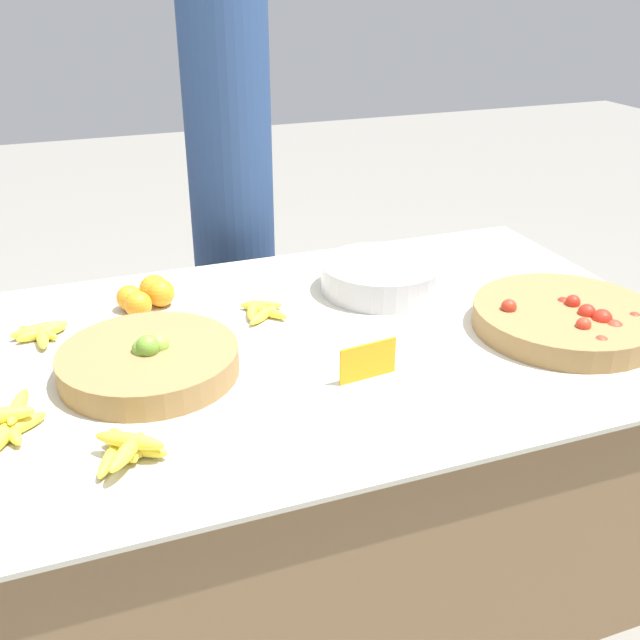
# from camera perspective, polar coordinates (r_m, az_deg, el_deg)

# --- Properties ---
(ground_plane) EXTENTS (12.00, 12.00, 0.00)m
(ground_plane) POSITION_cam_1_polar(r_m,az_deg,el_deg) (2.32, 0.00, -16.79)
(ground_plane) COLOR gray
(market_table) EXTENTS (1.88, 1.19, 0.69)m
(market_table) POSITION_cam_1_polar(r_m,az_deg,el_deg) (2.10, 0.00, -9.79)
(market_table) COLOR olive
(market_table) RESTS_ON ground_plane
(lime_bowl) EXTENTS (0.42, 0.42, 0.11)m
(lime_bowl) POSITION_cam_1_polar(r_m,az_deg,el_deg) (1.78, -12.93, -3.07)
(lime_bowl) COLOR olive
(lime_bowl) RESTS_ON market_table
(tomato_basket) EXTENTS (0.48, 0.48, 0.09)m
(tomato_basket) POSITION_cam_1_polar(r_m,az_deg,el_deg) (2.05, 18.26, 0.11)
(tomato_basket) COLOR olive
(tomato_basket) RESTS_ON market_table
(orange_pile) EXTENTS (0.16, 0.16, 0.08)m
(orange_pile) POSITION_cam_1_polar(r_m,az_deg,el_deg) (2.12, -13.01, 1.85)
(orange_pile) COLOR orange
(orange_pile) RESTS_ON market_table
(metal_bowl) EXTENTS (0.35, 0.35, 0.09)m
(metal_bowl) POSITION_cam_1_polar(r_m,az_deg,el_deg) (2.19, 4.67, 3.33)
(metal_bowl) COLOR #B7B7BF
(metal_bowl) RESTS_ON market_table
(price_sign) EXTENTS (0.15, 0.02, 0.09)m
(price_sign) POSITION_cam_1_polar(r_m,az_deg,el_deg) (1.72, 3.67, -3.14)
(price_sign) COLOR orange
(price_sign) RESTS_ON market_table
(banana_bunch_middle_left) EXTENTS (0.13, 0.15, 0.03)m
(banana_bunch_middle_left) POSITION_cam_1_polar(r_m,az_deg,el_deg) (2.04, -4.55, 0.75)
(banana_bunch_middle_left) COLOR yellow
(banana_bunch_middle_left) RESTS_ON market_table
(banana_bunch_front_center) EXTENTS (0.15, 0.15, 0.03)m
(banana_bunch_front_center) POSITION_cam_1_polar(r_m,az_deg,el_deg) (2.04, -20.53, -0.91)
(banana_bunch_front_center) COLOR yellow
(banana_bunch_front_center) RESTS_ON market_table
(banana_bunch_front_left) EXTENTS (0.15, 0.18, 0.06)m
(banana_bunch_front_left) POSITION_cam_1_polar(r_m,az_deg,el_deg) (1.51, -14.54, -9.43)
(banana_bunch_front_left) COLOR yellow
(banana_bunch_front_left) RESTS_ON market_table
(banana_bunch_back_center) EXTENTS (0.18, 0.20, 0.06)m
(banana_bunch_back_center) POSITION_cam_1_polar(r_m,az_deg,el_deg) (1.66, -22.73, -7.24)
(banana_bunch_back_center) COLOR yellow
(banana_bunch_back_center) RESTS_ON market_table
(vendor_person) EXTENTS (0.29, 0.29, 1.68)m
(vendor_person) POSITION_cam_1_polar(r_m,az_deg,el_deg) (2.69, -6.71, 8.67)
(vendor_person) COLOR navy
(vendor_person) RESTS_ON ground_plane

